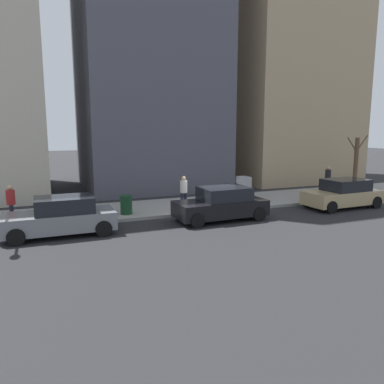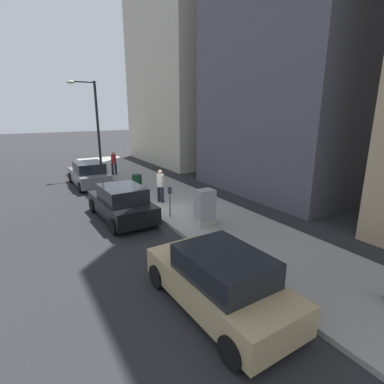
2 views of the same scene
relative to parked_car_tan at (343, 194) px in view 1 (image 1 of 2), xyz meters
name	(u,v)px [view 1 (image 1 of 2)]	position (x,y,z in m)	size (l,w,h in m)	color
ground_plane	(214,214)	(1.27, 6.96, -0.74)	(120.00, 120.00, 0.00)	#232326
sidewalk	(198,205)	(3.27, 6.96, -0.66)	(4.00, 36.00, 0.15)	gray
parked_car_tan	(343,194)	(0.00, 0.00, 0.00)	(2.03, 4.25, 1.52)	tan
parked_car_black	(221,204)	(-0.03, 7.21, 0.00)	(2.02, 4.25, 1.52)	black
parked_car_grey	(61,217)	(0.14, 14.16, 0.00)	(1.94, 4.21, 1.52)	slate
parking_meter	(227,192)	(1.72, 6.00, 0.24)	(0.14, 0.10, 1.35)	slate
utility_box	(244,190)	(2.57, 4.55, 0.11)	(0.83, 0.61, 1.43)	#A8A399
bare_tree	(356,162)	(3.88, -4.74, 1.22)	(1.04, 1.51, 3.61)	brown
trash_bin	(126,205)	(2.17, 11.14, -0.14)	(0.56, 0.56, 0.90)	#14381E
pedestrian_near_meter	(328,178)	(3.54, -2.13, 0.35)	(0.36, 0.36, 1.66)	#1E1E2D
pedestrian_midblock	(184,190)	(2.30, 8.18, 0.35)	(0.36, 0.39, 1.66)	#1E1E2D
pedestrian_far_corner	(11,202)	(2.31, 16.05, 0.35)	(0.40, 0.36, 1.66)	#1E1E2D
office_tower_left	(283,68)	(11.52, -4.08, 8.29)	(9.50, 9.50, 18.05)	tan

